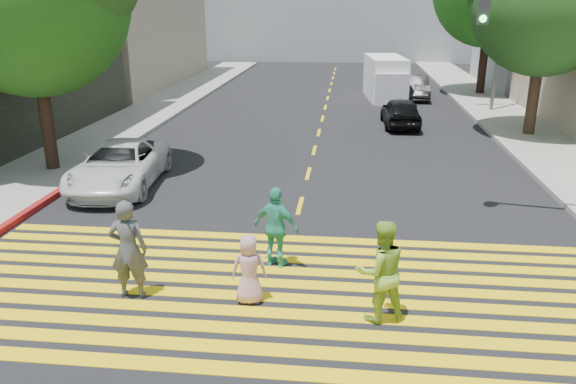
% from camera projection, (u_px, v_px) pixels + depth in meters
% --- Properties ---
extents(ground, '(120.00, 120.00, 0.00)m').
position_uv_depth(ground, '(269.00, 327.00, 9.47)').
color(ground, black).
extents(sidewalk_left, '(3.00, 40.00, 0.15)m').
position_uv_depth(sidewalk_left, '(173.00, 100.00, 31.03)').
color(sidewalk_left, gray).
rests_on(sidewalk_left, ground).
extents(sidewalk_right, '(3.00, 60.00, 0.15)m').
position_uv_depth(sidewalk_right, '(529.00, 136.00, 22.70)').
color(sidewalk_right, gray).
rests_on(sidewalk_right, ground).
extents(curb_red, '(0.20, 8.00, 0.16)m').
position_uv_depth(curb_red, '(56.00, 194.00, 15.80)').
color(curb_red, maroon).
rests_on(curb_red, ground).
extents(crosswalk, '(13.40, 5.30, 0.01)m').
position_uv_depth(crosswalk, '(278.00, 290.00, 10.67)').
color(crosswalk, yellow).
rests_on(crosswalk, ground).
extents(lane_line, '(0.12, 34.40, 0.01)m').
position_uv_depth(lane_line, '(327.00, 102.00, 30.65)').
color(lane_line, yellow).
rests_on(lane_line, ground).
extents(building_left_tan, '(12.00, 16.00, 10.00)m').
position_uv_depth(building_left_tan, '(82.00, 5.00, 35.87)').
color(building_left_tan, tan).
rests_on(building_left_tan, ground).
extents(pedestrian_man, '(0.72, 0.50, 1.89)m').
position_uv_depth(pedestrian_man, '(128.00, 249.00, 10.19)').
color(pedestrian_man, '#444549').
rests_on(pedestrian_man, ground).
extents(pedestrian_woman, '(1.06, 0.93, 1.82)m').
position_uv_depth(pedestrian_woman, '(381.00, 271.00, 9.43)').
color(pedestrian_woman, '#93BC35').
rests_on(pedestrian_woman, ground).
extents(pedestrian_child, '(0.69, 0.50, 1.31)m').
position_uv_depth(pedestrian_child, '(249.00, 269.00, 10.07)').
color(pedestrian_child, '#C28C9B').
rests_on(pedestrian_child, ground).
extents(pedestrian_extra, '(1.08, 0.75, 1.70)m').
position_uv_depth(pedestrian_extra, '(277.00, 228.00, 11.42)').
color(pedestrian_extra, teal).
rests_on(pedestrian_extra, ground).
extents(white_sedan, '(2.56, 4.87, 1.31)m').
position_uv_depth(white_sedan, '(119.00, 165.00, 16.49)').
color(white_sedan, silver).
rests_on(white_sedan, ground).
extents(dark_car_near, '(1.65, 3.82, 1.29)m').
position_uv_depth(dark_car_near, '(401.00, 112.00, 24.55)').
color(dark_car_near, black).
rests_on(dark_car_near, ground).
extents(silver_car, '(2.45, 4.68, 1.29)m').
position_uv_depth(silver_car, '(385.00, 73.00, 37.92)').
color(silver_car, '#ABACB8').
rests_on(silver_car, ground).
extents(dark_car_parked, '(1.43, 3.98, 1.30)m').
position_uv_depth(dark_car_parked, '(415.00, 87.00, 31.67)').
color(dark_car_parked, black).
rests_on(dark_car_parked, ground).
extents(white_van, '(2.32, 5.08, 2.32)m').
position_uv_depth(white_van, '(386.00, 79.00, 31.41)').
color(white_van, white).
rests_on(white_van, ground).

